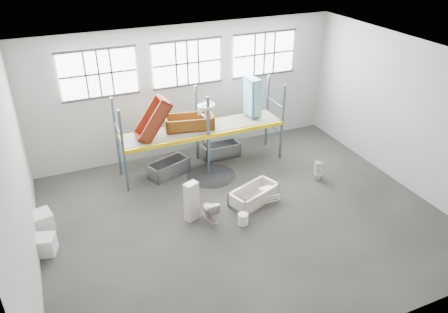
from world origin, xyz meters
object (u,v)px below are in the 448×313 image
bathtub_beige (254,195)px  carton_near (44,245)px  cistern_tall (192,201)px  toilet_white (319,171)px  bucket (243,219)px  steel_tub_left (169,168)px  toilet_beige (210,210)px  blue_tub_upright (252,97)px  steel_tub_right (221,150)px  rust_tub_flat (189,122)px

bathtub_beige → carton_near: size_ratio=2.67×
cistern_tall → toilet_white: (4.96, 0.39, -0.28)m
toilet_white → bucket: (-3.62, -1.27, -0.19)m
steel_tub_left → bucket: steel_tub_left is taller
toilet_beige → toilet_white: size_ratio=0.94×
cistern_tall → blue_tub_upright: blue_tub_upright is taller
toilet_white → steel_tub_right: size_ratio=0.51×
toilet_beige → steel_tub_left: 3.15m
steel_tub_right → carton_near: (-6.74, -3.28, 0.00)m
toilet_beige → carton_near: toilet_beige is taller
steel_tub_right → carton_near: size_ratio=2.32×
cistern_tall → bucket: size_ratio=3.53×
toilet_white → steel_tub_right: bearing=-119.8°
steel_tub_left → carton_near: 5.22m
bathtub_beige → steel_tub_right: 3.34m
toilet_beige → rust_tub_flat: 3.73m
steel_tub_left → bucket: bearing=-72.0°
toilet_beige → carton_near: (-4.84, 0.40, -0.08)m
toilet_beige → steel_tub_left: bearing=-86.7°
blue_tub_upright → steel_tub_right: bearing=167.5°
rust_tub_flat → blue_tub_upright: blue_tub_upright is taller
bucket → steel_tub_right: bearing=76.0°
bathtub_beige → toilet_beige: size_ratio=2.40×
cistern_tall → blue_tub_upright: (3.59, 3.16, 1.75)m
toilet_beige → rust_tub_flat: rust_tub_flat is taller
toilet_beige → blue_tub_upright: blue_tub_upright is taller
bathtub_beige → rust_tub_flat: rust_tub_flat is taller
toilet_beige → steel_tub_right: (1.91, 3.68, -0.08)m
rust_tub_flat → carton_near: size_ratio=2.75×
bucket → carton_near: size_ratio=0.58×
rust_tub_flat → bathtub_beige: bearing=-69.4°
bucket → blue_tub_upright: bearing=60.8°
steel_tub_right → toilet_beige: bearing=-117.4°
bucket → cistern_tall: bearing=146.8°
toilet_beige → carton_near: 4.85m
steel_tub_left → toilet_beige: bearing=-82.9°
rust_tub_flat → bucket: 4.33m
blue_tub_upright → carton_near: (-7.93, -3.02, -2.12)m
toilet_white → carton_near: toilet_white is taller
toilet_white → bucket: 3.84m
cistern_tall → carton_near: (-4.34, 0.14, -0.38)m
steel_tub_right → rust_tub_flat: size_ratio=0.84×
toilet_beige → rust_tub_flat: (0.56, 3.38, 1.47)m
rust_tub_flat → carton_near: bearing=-151.1°
steel_tub_right → bucket: 4.43m
steel_tub_left → bucket: 3.94m
steel_tub_left → rust_tub_flat: rust_tub_flat is taller
cistern_tall → toilet_white: cistern_tall is taller
toilet_beige → bucket: 1.05m
cistern_tall → steel_tub_left: (0.11, 2.87, -0.38)m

